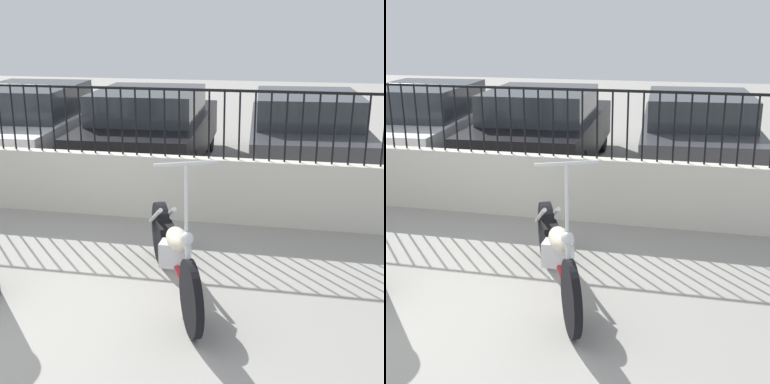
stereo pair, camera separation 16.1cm
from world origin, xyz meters
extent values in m
plane|color=gray|center=(0.00, 0.00, 0.00)|extent=(40.00, 40.00, 0.00)
cube|color=beige|center=(0.00, 2.85, 0.42)|extent=(8.24, 0.18, 0.85)
cylinder|color=black|center=(-1.53, 2.85, 1.29)|extent=(0.02, 0.02, 0.88)
cylinder|color=black|center=(-1.34, 2.85, 1.29)|extent=(0.02, 0.02, 0.88)
cylinder|color=black|center=(-1.15, 2.85, 1.29)|extent=(0.02, 0.02, 0.88)
cylinder|color=black|center=(-0.96, 2.85, 1.29)|extent=(0.02, 0.02, 0.88)
cylinder|color=black|center=(-0.77, 2.85, 1.29)|extent=(0.02, 0.02, 0.88)
cylinder|color=black|center=(-0.57, 2.85, 1.29)|extent=(0.02, 0.02, 0.88)
cylinder|color=black|center=(-0.38, 2.85, 1.29)|extent=(0.02, 0.02, 0.88)
cylinder|color=black|center=(-0.19, 2.85, 1.29)|extent=(0.02, 0.02, 0.88)
cylinder|color=black|center=(0.00, 2.85, 1.29)|extent=(0.02, 0.02, 0.88)
cylinder|color=black|center=(0.19, 2.85, 1.29)|extent=(0.02, 0.02, 0.88)
cylinder|color=black|center=(0.38, 2.85, 1.29)|extent=(0.02, 0.02, 0.88)
cylinder|color=black|center=(0.57, 2.85, 1.29)|extent=(0.02, 0.02, 0.88)
cylinder|color=black|center=(0.77, 2.85, 1.29)|extent=(0.02, 0.02, 0.88)
cylinder|color=black|center=(0.96, 2.85, 1.29)|extent=(0.02, 0.02, 0.88)
cylinder|color=black|center=(1.15, 2.85, 1.29)|extent=(0.02, 0.02, 0.88)
cylinder|color=black|center=(1.34, 2.85, 1.29)|extent=(0.02, 0.02, 0.88)
cylinder|color=black|center=(1.53, 2.85, 1.29)|extent=(0.02, 0.02, 0.88)
cylinder|color=black|center=(1.72, 2.85, 1.29)|extent=(0.02, 0.02, 0.88)
cylinder|color=black|center=(1.92, 2.85, 1.29)|extent=(0.02, 0.02, 0.88)
cylinder|color=black|center=(2.11, 2.85, 1.29)|extent=(0.02, 0.02, 0.88)
cylinder|color=black|center=(2.30, 2.85, 1.29)|extent=(0.02, 0.02, 0.88)
cylinder|color=black|center=(2.49, 2.85, 1.29)|extent=(0.02, 0.02, 0.88)
cylinder|color=black|center=(2.68, 2.85, 1.29)|extent=(0.02, 0.02, 0.88)
cylinder|color=black|center=(2.87, 2.85, 1.29)|extent=(0.02, 0.02, 0.88)
cylinder|color=black|center=(3.07, 2.85, 1.29)|extent=(0.02, 0.02, 0.88)
cylinder|color=black|center=(3.26, 2.85, 1.29)|extent=(0.02, 0.02, 0.88)
cylinder|color=black|center=(0.00, 2.85, 1.71)|extent=(8.24, 0.04, 0.04)
cylinder|color=black|center=(1.64, 0.16, 0.33)|extent=(0.33, 0.63, 0.66)
cylinder|color=black|center=(1.04, 1.51, 0.33)|extent=(0.37, 0.66, 0.68)
cylinder|color=#AD191E|center=(1.34, 0.83, 0.33)|extent=(0.60, 1.27, 0.06)
cube|color=silver|center=(1.36, 0.79, 0.43)|extent=(0.28, 0.18, 0.24)
ellipsoid|color=beige|center=(1.41, 0.68, 0.63)|extent=(0.36, 0.49, 0.18)
cube|color=black|center=(1.17, 1.24, 0.51)|extent=(0.26, 0.32, 0.06)
cylinder|color=silver|center=(1.61, 0.24, 0.58)|extent=(0.13, 0.22, 0.51)
sphere|color=silver|center=(1.58, 0.29, 0.81)|extent=(0.11, 0.11, 0.11)
cylinder|color=silver|center=(1.57, 0.32, 1.14)|extent=(0.03, 0.03, 0.61)
cylinder|color=silver|center=(1.57, 0.32, 1.45)|extent=(0.49, 0.24, 0.03)
cylinder|color=silver|center=(1.00, 1.44, 0.55)|extent=(0.34, 0.69, 0.42)
cylinder|color=silver|center=(1.13, 1.49, 0.55)|extent=(0.34, 0.69, 0.42)
cylinder|color=black|center=(-3.39, 6.92, 0.32)|extent=(0.15, 0.65, 0.64)
cylinder|color=black|center=(-1.64, 7.03, 0.32)|extent=(0.15, 0.65, 0.64)
cylinder|color=black|center=(-1.45, 4.23, 0.32)|extent=(0.15, 0.65, 0.64)
cube|color=silver|center=(-2.42, 5.57, 0.55)|extent=(2.16, 4.65, 0.63)
cube|color=#2D3338|center=(-2.40, 5.35, 1.14)|extent=(1.82, 2.28, 0.54)
cylinder|color=black|center=(-1.06, 6.65, 0.32)|extent=(0.14, 0.64, 0.64)
cylinder|color=black|center=(0.73, 6.73, 0.32)|extent=(0.14, 0.64, 0.64)
cylinder|color=black|center=(-0.92, 4.01, 0.32)|extent=(0.14, 0.64, 0.64)
cylinder|color=black|center=(0.86, 4.10, 0.32)|extent=(0.14, 0.64, 0.64)
cube|color=black|center=(-0.10, 5.37, 0.58)|extent=(2.11, 4.34, 0.68)
cube|color=#2D3338|center=(-0.09, 5.16, 1.16)|extent=(1.81, 2.12, 0.49)
cylinder|color=black|center=(1.61, 6.85, 0.32)|extent=(0.15, 0.65, 0.64)
cylinder|color=black|center=(3.35, 6.97, 0.32)|extent=(0.15, 0.65, 0.64)
cylinder|color=black|center=(1.80, 4.30, 0.32)|extent=(0.15, 0.65, 0.64)
cylinder|color=black|center=(3.53, 4.42, 0.32)|extent=(0.15, 0.65, 0.64)
cube|color=#38383D|center=(2.57, 5.63, 0.57)|extent=(2.13, 4.25, 0.66)
cube|color=#2D3338|center=(2.59, 5.43, 1.14)|extent=(1.80, 2.09, 0.48)
camera|label=1|loc=(2.41, -3.72, 2.54)|focal=50.00mm
camera|label=2|loc=(2.57, -3.69, 2.54)|focal=50.00mm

